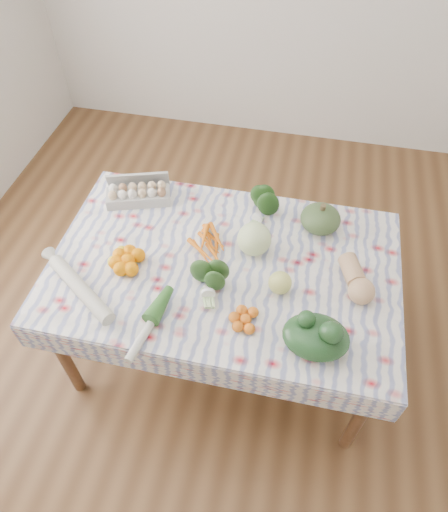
{
  "coord_description": "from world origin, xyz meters",
  "views": [
    {
      "loc": [
        0.29,
        -1.35,
        2.45
      ],
      "look_at": [
        0.0,
        0.0,
        0.82
      ],
      "focal_mm": 32.0,
      "sensor_mm": 36.0,
      "label": 1
    }
  ],
  "objects_px": {
    "kabocha_squash": "(320,219)",
    "grapefruit": "(280,283)",
    "egg_carton": "(138,195)",
    "dining_table": "(224,275)",
    "cabbage": "(254,239)",
    "butternut_squash": "(357,278)"
  },
  "relations": [
    {
      "from": "egg_carton",
      "to": "butternut_squash",
      "type": "height_order",
      "value": "butternut_squash"
    },
    {
      "from": "dining_table",
      "to": "egg_carton",
      "type": "xyz_separation_m",
      "value": [
        -0.54,
        0.33,
        0.13
      ]
    },
    {
      "from": "grapefruit",
      "to": "egg_carton",
      "type": "bearing_deg",
      "value": 152.4
    },
    {
      "from": "kabocha_squash",
      "to": "butternut_squash",
      "type": "bearing_deg",
      "value": -60.77
    },
    {
      "from": "kabocha_squash",
      "to": "cabbage",
      "type": "distance_m",
      "value": 0.37
    },
    {
      "from": "egg_carton",
      "to": "dining_table",
      "type": "bearing_deg",
      "value": -49.43
    },
    {
      "from": "kabocha_squash",
      "to": "grapefruit",
      "type": "xyz_separation_m",
      "value": [
        -0.15,
        -0.43,
        -0.01
      ]
    },
    {
      "from": "egg_carton",
      "to": "kabocha_squash",
      "type": "distance_m",
      "value": 0.96
    },
    {
      "from": "butternut_squash",
      "to": "kabocha_squash",
      "type": "bearing_deg",
      "value": 99.16
    },
    {
      "from": "egg_carton",
      "to": "cabbage",
      "type": "xyz_separation_m",
      "value": [
        0.66,
        -0.22,
        0.04
      ]
    },
    {
      "from": "cabbage",
      "to": "butternut_squash",
      "type": "height_order",
      "value": "cabbage"
    },
    {
      "from": "cabbage",
      "to": "grapefruit",
      "type": "xyz_separation_m",
      "value": [
        0.16,
        -0.21,
        -0.03
      ]
    },
    {
      "from": "egg_carton",
      "to": "kabocha_squash",
      "type": "relative_size",
      "value": 1.66
    },
    {
      "from": "cabbage",
      "to": "egg_carton",
      "type": "bearing_deg",
      "value": 161.88
    },
    {
      "from": "dining_table",
      "to": "kabocha_squash",
      "type": "height_order",
      "value": "kabocha_squash"
    },
    {
      "from": "dining_table",
      "to": "grapefruit",
      "type": "bearing_deg",
      "value": -19.12
    },
    {
      "from": "dining_table",
      "to": "kabocha_squash",
      "type": "distance_m",
      "value": 0.56
    },
    {
      "from": "egg_carton",
      "to": "kabocha_squash",
      "type": "bearing_deg",
      "value": -17.64
    },
    {
      "from": "egg_carton",
      "to": "cabbage",
      "type": "distance_m",
      "value": 0.7
    },
    {
      "from": "dining_table",
      "to": "butternut_squash",
      "type": "relative_size",
      "value": 6.28
    },
    {
      "from": "kabocha_squash",
      "to": "butternut_squash",
      "type": "distance_m",
      "value": 0.39
    },
    {
      "from": "kabocha_squash",
      "to": "butternut_squash",
      "type": "xyz_separation_m",
      "value": [
        0.19,
        -0.34,
        -0.01
      ]
    }
  ]
}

